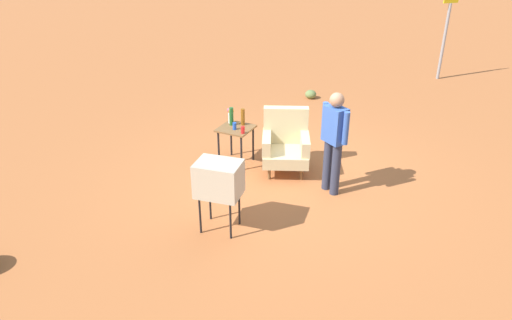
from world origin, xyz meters
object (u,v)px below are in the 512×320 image
at_px(road_sign, 446,28).
at_px(bottle_tall_amber, 243,117).
at_px(armchair, 286,143).
at_px(flower_vase, 231,115).
at_px(soda_can_blue, 235,126).
at_px(side_table, 236,133).
at_px(tv_on_stand, 219,179).
at_px(soda_can_red, 243,130).
at_px(bottle_wine_green, 231,116).
at_px(person_standing, 334,137).

xyz_separation_m(road_sign, bottle_tall_amber, (-2.48, -6.79, -0.56)).
distance_m(armchair, flower_vase, 1.11).
bearing_deg(soda_can_blue, road_sign, 70.33).
bearing_deg(armchair, side_table, -170.85).
bearing_deg(side_table, armchair, 9.15).
bearing_deg(armchair, tv_on_stand, -92.90).
bearing_deg(soda_can_red, bottle_wine_green, 145.80).
bearing_deg(flower_vase, armchair, -0.73).
bearing_deg(bottle_wine_green, soda_can_red, -34.20).
xyz_separation_m(armchair, person_standing, (0.94, -0.37, 0.44)).
bearing_deg(flower_vase, side_table, -40.41).
height_order(tv_on_stand, bottle_tall_amber, tv_on_stand).
relative_size(person_standing, bottle_tall_amber, 5.47).
distance_m(side_table, road_sign, 7.45).
xyz_separation_m(side_table, person_standing, (1.82, -0.22, 0.37)).
relative_size(person_standing, soda_can_blue, 13.44).
relative_size(road_sign, soda_can_red, 20.00).
relative_size(soda_can_blue, bottle_wine_green, 0.38).
relative_size(side_table, person_standing, 0.41).
bearing_deg(soda_can_red, road_sign, 72.03).
relative_size(armchair, soda_can_red, 8.69).
bearing_deg(soda_can_red, soda_can_blue, 157.40).
relative_size(soda_can_red, bottle_wine_green, 0.38).
bearing_deg(soda_can_red, side_table, 144.20).
height_order(armchair, road_sign, road_sign).
distance_m(person_standing, bottle_wine_green, 1.97).
height_order(side_table, bottle_tall_amber, bottle_tall_amber).
bearing_deg(soda_can_red, person_standing, -2.21).
xyz_separation_m(side_table, flower_vase, (-0.18, 0.16, 0.25)).
distance_m(armchair, soda_can_blue, 0.92).
distance_m(soda_can_red, bottle_wine_green, 0.43).
distance_m(side_table, soda_can_blue, 0.18).
xyz_separation_m(side_table, soda_can_blue, (0.02, -0.08, 0.16)).
distance_m(side_table, person_standing, 1.87).
distance_m(armchair, tv_on_stand, 2.07).
height_order(soda_can_blue, soda_can_red, same).
height_order(side_table, soda_can_blue, soda_can_blue).
bearing_deg(side_table, bottle_wine_green, 148.92).
bearing_deg(bottle_wine_green, side_table, -31.08).
height_order(bottle_wine_green, flower_vase, bottle_wine_green).
height_order(bottle_tall_amber, soda_can_red, bottle_tall_amber).
relative_size(side_table, soda_can_red, 5.51).
xyz_separation_m(person_standing, soda_can_blue, (-1.80, 0.15, -0.21)).
relative_size(soda_can_blue, bottle_tall_amber, 0.41).
xyz_separation_m(armchair, bottle_tall_amber, (-0.83, 0.03, 0.32)).
distance_m(tv_on_stand, road_sign, 9.05).
xyz_separation_m(person_standing, bottle_wine_green, (-1.95, 0.30, -0.11)).
distance_m(soda_can_blue, soda_can_red, 0.22).
bearing_deg(soda_can_blue, soda_can_red, -22.60).
distance_m(bottle_wine_green, flower_vase, 0.10).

